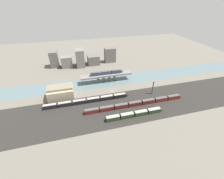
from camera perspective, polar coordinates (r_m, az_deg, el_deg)
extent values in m
plane|color=#666056|center=(139.87, -0.18, -0.74)|extent=(400.00, 400.00, 0.00)
cube|color=#282623|center=(121.28, 2.74, -6.76)|extent=(280.00, 42.00, 0.01)
cube|color=slate|center=(156.99, -2.10, 3.24)|extent=(320.00, 23.30, 0.01)
cube|color=slate|center=(153.57, -2.16, 5.61)|extent=(52.48, 8.25, 1.46)
cylinder|color=slate|center=(153.99, -5.30, 3.88)|extent=(2.57, 2.57, 6.53)
cylinder|color=slate|center=(154.89, -3.18, 4.16)|extent=(2.57, 2.57, 6.53)
cylinder|color=slate|center=(156.00, -1.08, 4.43)|extent=(2.57, 2.57, 6.53)
cylinder|color=slate|center=(157.33, 0.98, 4.68)|extent=(2.57, 2.57, 6.53)
cube|color=#2D384C|center=(150.74, -6.36, 5.87)|extent=(9.99, 2.84, 3.21)
cube|color=#4C4C4C|center=(149.95, -6.40, 6.49)|extent=(9.59, 2.62, 0.40)
cube|color=#2D384C|center=(152.45, -2.34, 6.37)|extent=(9.99, 2.84, 3.21)
cube|color=#4C4C4C|center=(151.66, -2.35, 6.98)|extent=(9.59, 2.62, 0.40)
cube|color=#2D384C|center=(154.88, 1.58, 6.83)|extent=(9.99, 2.84, 3.21)
cube|color=#4C4C4C|center=(154.11, 1.59, 7.43)|extent=(9.59, 2.62, 0.40)
cone|color=#2D384C|center=(156.83, 3.96, 7.03)|extent=(3.50, 2.56, 2.56)
cube|color=#23381E|center=(109.21, 0.32, -10.93)|extent=(10.03, 3.10, 3.19)
cube|color=#9E998E|center=(107.98, 0.32, -10.24)|extent=(9.63, 2.85, 0.40)
cube|color=#23381E|center=(111.81, 5.77, -9.89)|extent=(10.03, 3.10, 3.19)
cube|color=#9E998E|center=(110.61, 5.82, -9.20)|extent=(9.63, 2.85, 0.40)
cube|color=#23381E|center=(115.37, 10.90, -8.83)|extent=(10.03, 3.10, 3.19)
cube|color=#9E998E|center=(114.21, 10.99, -8.15)|extent=(9.63, 2.85, 0.40)
cube|color=#23381E|center=(119.82, 15.66, -7.77)|extent=(10.03, 3.10, 3.19)
cube|color=#9E998E|center=(118.70, 15.79, -7.11)|extent=(9.63, 2.85, 0.40)
cone|color=#23381E|center=(123.09, 18.42, -7.18)|extent=(3.51, 2.79, 2.79)
cube|color=#5B1E19|center=(115.85, -7.77, -8.23)|extent=(11.02, 2.85, 3.31)
cube|color=#4C4C4C|center=(114.65, -7.84, -7.52)|extent=(10.58, 2.63, 0.40)
cube|color=#5B1E19|center=(117.19, -2.03, -7.33)|extent=(11.02, 2.85, 3.31)
cube|color=#4C4C4C|center=(116.01, -2.05, -6.62)|extent=(10.58, 2.63, 0.40)
cube|color=#5B1E19|center=(119.69, 3.51, -6.38)|extent=(11.02, 2.85, 3.31)
cube|color=#4C4C4C|center=(118.54, 3.54, -5.69)|extent=(10.58, 2.63, 0.40)
cube|color=#5B1E19|center=(123.27, 8.75, -5.43)|extent=(11.02, 2.85, 3.31)
cube|color=#4C4C4C|center=(122.15, 8.82, -4.75)|extent=(10.58, 2.63, 0.40)
cube|color=#5B1E19|center=(127.84, 13.64, -4.50)|extent=(11.02, 2.85, 3.31)
cube|color=#4C4C4C|center=(126.76, 13.74, -3.83)|extent=(10.58, 2.63, 0.40)
cube|color=#5B1E19|center=(133.30, 18.15, -3.62)|extent=(11.02, 2.85, 3.31)
cube|color=#4C4C4C|center=(132.27, 18.28, -2.96)|extent=(10.58, 2.63, 0.40)
cube|color=#5B1E19|center=(139.55, 22.27, -2.78)|extent=(11.02, 2.85, 3.31)
cube|color=#4C4C4C|center=(138.56, 22.43, -2.15)|extent=(10.58, 2.63, 0.40)
cone|color=#5B1E19|center=(143.93, 24.66, -2.34)|extent=(3.86, 2.57, 2.57)
cube|color=black|center=(128.75, -22.54, -6.06)|extent=(10.59, 2.72, 3.35)
cube|color=#9E998E|center=(127.67, -22.71, -5.40)|extent=(10.17, 2.50, 0.40)
cube|color=black|center=(127.15, -17.46, -5.42)|extent=(10.59, 2.72, 3.35)
cube|color=#9E998E|center=(126.05, -17.59, -4.74)|extent=(10.17, 2.50, 0.40)
cube|color=black|center=(126.57, -12.29, -4.72)|extent=(10.59, 2.72, 3.35)
cube|color=#9E998E|center=(125.47, -12.39, -4.03)|extent=(10.17, 2.50, 0.40)
cube|color=black|center=(127.04, -7.14, -3.98)|extent=(10.59, 2.72, 3.35)
cube|color=#9E998E|center=(125.95, -7.20, -3.29)|extent=(10.17, 2.50, 0.40)
cube|color=black|center=(128.54, -2.07, -3.22)|extent=(10.59, 2.72, 3.35)
cube|color=#9E998E|center=(127.46, -2.09, -2.54)|extent=(10.17, 2.50, 0.40)
cube|color=black|center=(131.04, 2.83, -2.46)|extent=(10.59, 2.72, 3.35)
cube|color=#9E998E|center=(129.97, 2.85, -1.78)|extent=(10.17, 2.50, 0.40)
cone|color=black|center=(133.16, 5.77, -2.05)|extent=(3.71, 2.45, 2.45)
cube|color=tan|center=(137.49, -18.89, -1.16)|extent=(21.41, 14.89, 8.89)
cube|color=#7C725C|center=(134.72, -19.30, 0.76)|extent=(20.98, 10.43, 1.95)
cylinder|color=#4C4C51|center=(138.84, 15.23, 0.37)|extent=(0.89, 0.89, 10.89)
cube|color=black|center=(135.84, 15.59, 2.53)|extent=(1.00, 0.70, 1.20)
cube|color=#605B56|center=(199.66, -21.22, 10.71)|extent=(9.54, 11.28, 19.37)
cube|color=slate|center=(194.28, -16.85, 10.02)|extent=(12.72, 10.63, 13.58)
cube|color=slate|center=(191.21, -12.10, 11.63)|extent=(9.79, 14.38, 21.53)
cube|color=#605B56|center=(197.00, -7.12, 11.18)|extent=(14.49, 13.83, 11.66)
cube|color=#605B56|center=(201.74, -0.79, 12.99)|extent=(14.08, 8.87, 18.59)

